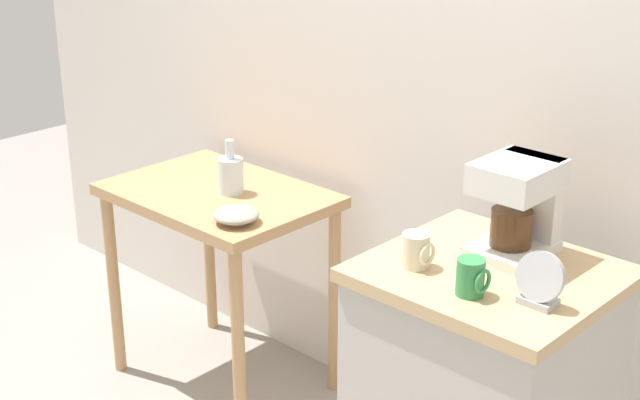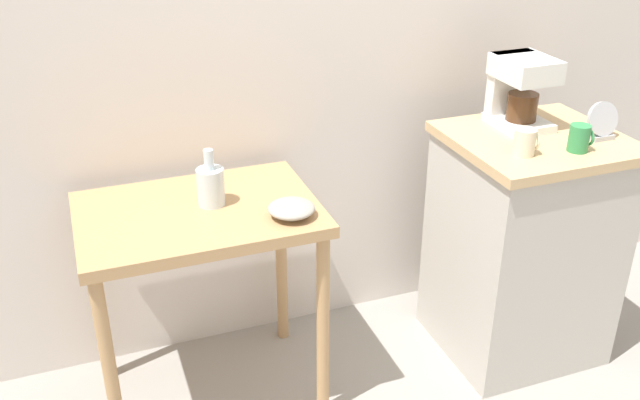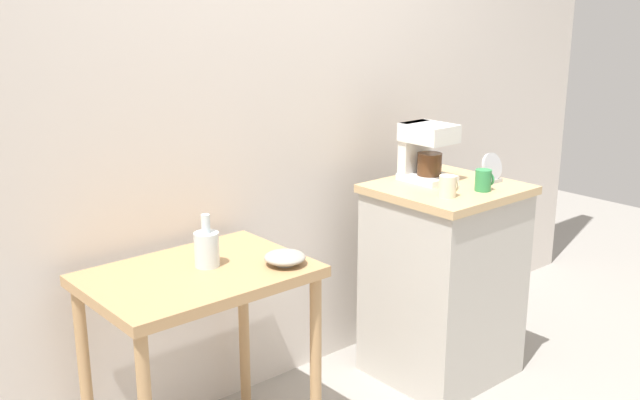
{
  "view_description": "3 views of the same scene",
  "coord_description": "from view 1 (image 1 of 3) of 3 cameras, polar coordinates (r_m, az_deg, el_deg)",
  "views": [
    {
      "loc": [
        1.78,
        -1.91,
        1.93
      ],
      "look_at": [
        0.02,
        -0.03,
        0.92
      ],
      "focal_mm": 51.86,
      "sensor_mm": 36.0,
      "label": 1
    },
    {
      "loc": [
        -0.91,
        -1.98,
        1.83
      ],
      "look_at": [
        -0.21,
        -0.08,
        0.81
      ],
      "focal_mm": 39.64,
      "sensor_mm": 36.0,
      "label": 2
    },
    {
      "loc": [
        -1.85,
        -2.08,
        1.73
      ],
      "look_at": [
        -0.07,
        -0.01,
        0.96
      ],
      "focal_mm": 41.58,
      "sensor_mm": 36.0,
      "label": 3
    }
  ],
  "objects": [
    {
      "name": "wooden_table",
      "position": [
        3.33,
        -6.25,
        -1.26
      ],
      "size": [
        0.78,
        0.55,
        0.77
      ],
      "color": "tan",
      "rests_on": "ground_plane"
    },
    {
      "name": "table_clock",
      "position": [
        2.23,
        13.4,
        -4.96
      ],
      "size": [
        0.12,
        0.06,
        0.13
      ],
      "color": "#B2B5BA",
      "rests_on": "kitchen_counter"
    },
    {
      "name": "back_wall",
      "position": [
        2.95,
        7.77,
        10.8
      ],
      "size": [
        4.4,
        0.1,
        2.8
      ],
      "primitive_type": "cube",
      "color": "silver",
      "rests_on": "ground_plane"
    },
    {
      "name": "glass_carafe_vase",
      "position": [
        3.24,
        -5.53,
        1.6
      ],
      "size": [
        0.09,
        0.09,
        0.19
      ],
      "color": "silver",
      "rests_on": "wooden_table"
    },
    {
      "name": "coffee_maker",
      "position": [
        2.47,
        12.21,
        -0.16
      ],
      "size": [
        0.18,
        0.22,
        0.26
      ],
      "color": "white",
      "rests_on": "kitchen_counter"
    },
    {
      "name": "mug_small_cream",
      "position": [
        2.38,
        5.97,
        -3.12
      ],
      "size": [
        0.08,
        0.07,
        0.09
      ],
      "color": "beige",
      "rests_on": "kitchen_counter"
    },
    {
      "name": "bowl_stoneware",
      "position": [
        2.99,
        -5.2,
        -0.92
      ],
      "size": [
        0.15,
        0.15,
        0.05
      ],
      "color": "#9E998C",
      "rests_on": "wooden_table"
    },
    {
      "name": "mug_tall_green",
      "position": [
        2.25,
        9.32,
        -4.73
      ],
      "size": [
        0.08,
        0.07,
        0.09
      ],
      "color": "#338C4C",
      "rests_on": "kitchen_counter"
    }
  ]
}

